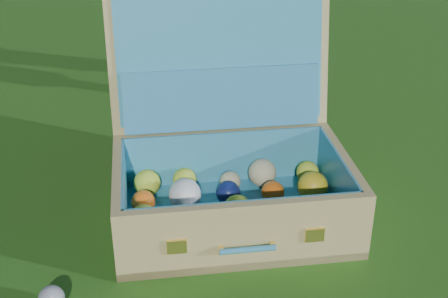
# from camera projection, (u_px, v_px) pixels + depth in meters

# --- Properties ---
(ground) EXTENTS (60.00, 60.00, 0.00)m
(ground) POSITION_uv_depth(u_px,v_px,m) (271.00, 251.00, 1.76)
(ground) COLOR #215114
(ground) RESTS_ON ground
(stray_ball) EXTENTS (0.07, 0.07, 0.07)m
(stray_ball) POSITION_uv_depth(u_px,v_px,m) (51.00, 298.00, 1.54)
(stray_ball) COLOR teal
(stray_ball) RESTS_ON ground
(suitcase) EXTENTS (0.77, 0.68, 0.66)m
(suitcase) POSITION_uv_depth(u_px,v_px,m) (227.00, 155.00, 1.88)
(suitcase) COLOR tan
(suitcase) RESTS_ON ground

